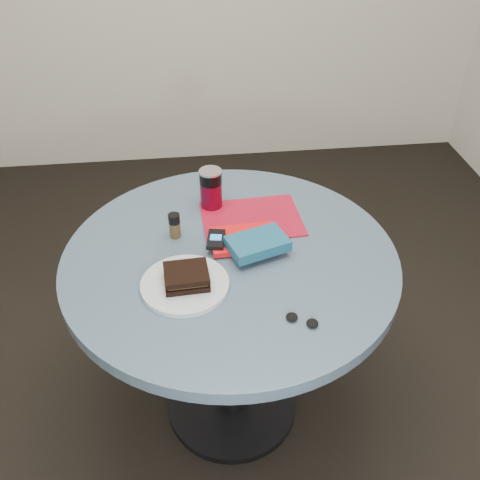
{
  "coord_description": "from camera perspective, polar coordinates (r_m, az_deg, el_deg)",
  "views": [
    {
      "loc": [
        -0.11,
        -1.23,
        1.75
      ],
      "look_at": [
        0.03,
        0.0,
        0.8
      ],
      "focal_mm": 40.0,
      "sensor_mm": 36.0,
      "label": 1
    }
  ],
  "objects": [
    {
      "name": "magazine",
      "position": [
        1.73,
        1.24,
        2.26
      ],
      "size": [
        0.33,
        0.25,
        0.01
      ],
      "primitive_type": "cube",
      "rotation": [
        0.0,
        0.0,
        0.05
      ],
      "color": "maroon",
      "rests_on": "table"
    },
    {
      "name": "soda_can",
      "position": [
        1.76,
        -3.11,
        5.47
      ],
      "size": [
        0.08,
        0.08,
        0.14
      ],
      "color": "#580419",
      "rests_on": "table"
    },
    {
      "name": "pepper_grinder",
      "position": [
        1.65,
        -6.99,
        1.56
      ],
      "size": [
        0.04,
        0.04,
        0.08
      ],
      "color": "#46361E",
      "rests_on": "table"
    },
    {
      "name": "table",
      "position": [
        1.7,
        -1.01,
        -5.79
      ],
      "size": [
        1.0,
        1.0,
        0.75
      ],
      "color": "black",
      "rests_on": "ground"
    },
    {
      "name": "headphones",
      "position": [
        1.39,
        6.63,
        -8.49
      ],
      "size": [
        0.09,
        0.07,
        0.02
      ],
      "color": "black",
      "rests_on": "table"
    },
    {
      "name": "plate",
      "position": [
        1.48,
        -5.9,
        -4.76
      ],
      "size": [
        0.29,
        0.29,
        0.02
      ],
      "primitive_type": "cylinder",
      "rotation": [
        0.0,
        0.0,
        -0.23
      ],
      "color": "silver",
      "rests_on": "table"
    },
    {
      "name": "sandwich",
      "position": [
        1.46,
        -5.73,
        -3.92
      ],
      "size": [
        0.13,
        0.11,
        0.04
      ],
      "color": "black",
      "rests_on": "plate"
    },
    {
      "name": "mp3_player",
      "position": [
        1.6,
        -2.58,
        0.07
      ],
      "size": [
        0.06,
        0.1,
        0.02
      ],
      "color": "black",
      "rests_on": "red_book"
    },
    {
      "name": "red_book",
      "position": [
        1.63,
        0.47,
        0.11
      ],
      "size": [
        0.21,
        0.15,
        0.02
      ],
      "primitive_type": "cube",
      "rotation": [
        0.0,
        0.0,
        0.04
      ],
      "color": "red",
      "rests_on": "magazine"
    },
    {
      "name": "novel",
      "position": [
        1.57,
        1.89,
        -0.38
      ],
      "size": [
        0.2,
        0.16,
        0.03
      ],
      "primitive_type": "cube",
      "rotation": [
        0.0,
        0.0,
        0.33
      ],
      "color": "navy",
      "rests_on": "red_book"
    },
    {
      "name": "ground",
      "position": [
        2.14,
        -0.83,
        -17.28
      ],
      "size": [
        4.0,
        4.0,
        0.0
      ],
      "primitive_type": "plane",
      "color": "black",
      "rests_on": "ground"
    }
  ]
}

